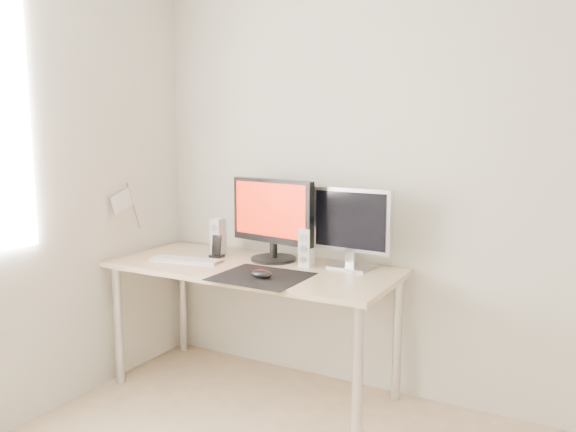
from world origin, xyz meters
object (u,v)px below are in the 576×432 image
at_px(desk, 253,279).
at_px(speaker_left, 218,236).
at_px(second_monitor, 352,224).
at_px(phone_dock, 217,251).
at_px(mouse, 261,274).
at_px(main_monitor, 272,217).
at_px(speaker_right, 307,247).
at_px(keyboard, 186,260).

distance_m(desk, speaker_left, 0.42).
height_order(desk, second_monitor, second_monitor).
bearing_deg(phone_dock, second_monitor, 8.49).
bearing_deg(mouse, speaker_left, 144.73).
distance_m(speaker_left, phone_dock, 0.12).
bearing_deg(main_monitor, speaker_right, -7.83).
relative_size(second_monitor, keyboard, 1.04).
height_order(mouse, speaker_left, speaker_left).
height_order(main_monitor, phone_dock, main_monitor).
bearing_deg(main_monitor, speaker_left, 179.20).
bearing_deg(phone_dock, speaker_right, 4.98).
bearing_deg(speaker_right, second_monitor, 16.76).
height_order(speaker_left, speaker_right, same).
xyz_separation_m(speaker_left, phone_dock, (0.05, -0.09, -0.07)).
height_order(desk, keyboard, keyboard).
distance_m(speaker_left, speaker_right, 0.62).
distance_m(main_monitor, speaker_left, 0.41).
bearing_deg(speaker_left, main_monitor, -0.80).
height_order(speaker_right, phone_dock, speaker_right).
bearing_deg(mouse, speaker_right, 76.82).
xyz_separation_m(second_monitor, phone_dock, (-0.80, -0.12, -0.20)).
relative_size(desk, main_monitor, 2.91).
height_order(desk, phone_dock, phone_dock).
xyz_separation_m(second_monitor, keyboard, (-0.89, -0.29, -0.23)).
xyz_separation_m(mouse, keyboard, (-0.58, 0.12, -0.02)).
bearing_deg(desk, main_monitor, 75.97).
relative_size(mouse, phone_dock, 0.89).
distance_m(speaker_right, keyboard, 0.70).
xyz_separation_m(desk, phone_dock, (-0.29, 0.07, 0.12)).
relative_size(main_monitor, phone_dock, 4.20).
height_order(speaker_left, phone_dock, speaker_left).
distance_m(desk, keyboard, 0.41).
bearing_deg(second_monitor, phone_dock, -171.51).
distance_m(speaker_left, keyboard, 0.28).
xyz_separation_m(main_monitor, keyboard, (-0.42, -0.25, -0.25)).
relative_size(second_monitor, speaker_left, 2.13).
relative_size(second_monitor, speaker_right, 2.13).
height_order(second_monitor, speaker_left, second_monitor).
relative_size(keyboard, phone_dock, 3.31).
distance_m(second_monitor, speaker_right, 0.28).
relative_size(main_monitor, speaker_right, 2.59).
bearing_deg(keyboard, main_monitor, 30.92).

